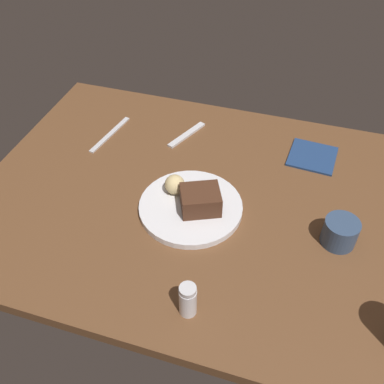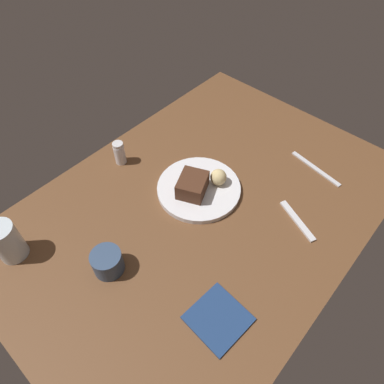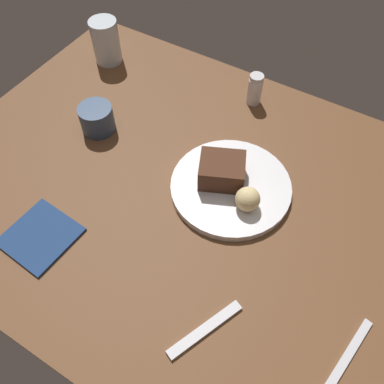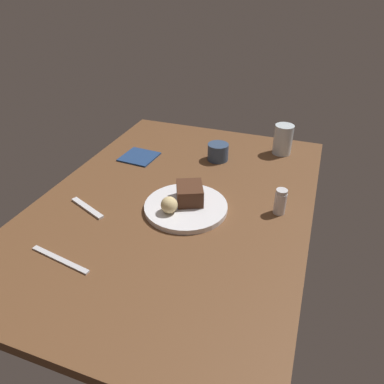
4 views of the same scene
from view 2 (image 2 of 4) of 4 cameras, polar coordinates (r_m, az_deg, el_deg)
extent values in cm
cube|color=brown|center=(105.05, 1.68, -2.78)|extent=(120.00, 84.00, 3.00)
cylinder|color=silver|center=(107.00, 1.12, 0.58)|extent=(25.59, 25.59, 1.66)
cube|color=#472819|center=(103.18, 0.08, 1.13)|extent=(11.73, 10.98, 5.44)
sphere|color=#DBC184|center=(105.86, 4.33, 2.44)|extent=(5.03, 5.03, 5.03)
cylinder|color=silver|center=(115.86, -11.72, 6.07)|extent=(3.58, 3.58, 6.93)
cylinder|color=silver|center=(113.13, -12.04, 7.54)|extent=(3.40, 3.40, 1.20)
cylinder|color=silver|center=(101.68, -28.03, -7.18)|extent=(7.31, 7.31, 11.70)
cylinder|color=#334766|center=(92.54, -13.66, -11.06)|extent=(7.93, 7.93, 6.48)
cube|color=silver|center=(104.70, 16.84, -4.50)|extent=(7.59, 14.49, 0.70)
cube|color=silver|center=(120.31, 19.55, 3.63)|extent=(4.60, 18.96, 0.50)
cube|color=navy|center=(87.56, 4.31, -19.89)|extent=(13.54, 13.64, 0.60)
camera|label=1|loc=(1.20, -44.73, 38.47)|focal=41.01mm
camera|label=3|loc=(0.73, 50.48, 25.72)|focal=38.11mm
camera|label=4|loc=(1.59, 17.22, 42.31)|focal=33.87mm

